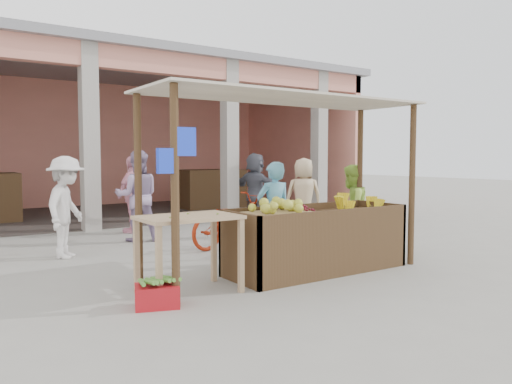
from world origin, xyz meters
TOP-DOWN VIEW (x-y plane):
  - ground at (0.00, 0.00)m, footprint 60.00×60.00m
  - market_building at (0.05, 8.93)m, footprint 14.40×6.40m
  - fruit_stall at (0.50, 0.00)m, footprint 2.60×0.95m
  - stall_awning at (-0.01, 0.06)m, footprint 4.09×1.35m
  - banana_heap at (1.25, 0.01)m, footprint 1.00×0.54m
  - melon_tray at (-0.12, 0.02)m, footprint 0.83×0.72m
  - berry_heap at (0.29, 0.03)m, footprint 0.48×0.39m
  - side_table at (-1.49, -0.03)m, footprint 1.13×0.76m
  - papaya_pile at (-1.49, -0.03)m, footprint 0.78×0.45m
  - red_crate at (-2.02, -0.33)m, footprint 0.54×0.46m
  - plantain_bundle at (-2.02, -0.33)m, footprint 0.37×0.26m
  - produce_sacks at (3.05, 5.47)m, footprint 0.74×0.70m
  - vendor_blue at (0.29, 0.73)m, footprint 0.65×0.51m
  - vendor_green at (1.91, 0.75)m, footprint 0.83×0.61m
  - motorcycle at (0.52, 2.26)m, footprint 0.97×1.98m
  - shopper_a at (-2.16, 2.91)m, footprint 1.09×1.23m
  - shopper_b at (-0.32, 4.86)m, footprint 1.15×0.97m
  - shopper_c at (2.44, 2.64)m, footprint 0.99×0.86m
  - shopper_d at (2.97, 5.17)m, footprint 1.00×1.76m
  - shopper_f at (-0.65, 3.81)m, footprint 1.03×0.78m

SIDE VIEW (x-z plane):
  - ground at x=0.00m, z-range 0.00..0.00m
  - red_crate at x=-2.02m, z-range 0.00..0.24m
  - plantain_bundle at x=-2.02m, z-range 0.24..0.31m
  - produce_sacks at x=3.05m, z-range 0.00..0.56m
  - fruit_stall at x=0.50m, z-range 0.00..0.80m
  - motorcycle at x=0.52m, z-range 0.00..0.99m
  - side_table at x=-1.49m, z-range 0.31..1.22m
  - vendor_green at x=1.91m, z-range 0.00..1.54m
  - vendor_blue at x=0.29m, z-range 0.00..1.62m
  - shopper_b at x=-0.32m, z-range 0.00..1.73m
  - shopper_a at x=-2.16m, z-range 0.00..1.74m
  - shopper_c at x=2.44m, z-range 0.00..1.74m
  - berry_heap at x=0.29m, z-range 0.80..0.95m
  - banana_heap at x=1.25m, z-range 0.80..0.98m
  - shopper_d at x=2.97m, z-range 0.00..1.79m
  - melon_tray at x=-0.12m, z-range 0.79..1.01m
  - shopper_f at x=-0.65m, z-range 0.00..1.87m
  - papaya_pile at x=-1.49m, z-range 0.91..1.13m
  - stall_awning at x=-0.01m, z-range 0.78..3.17m
  - market_building at x=0.05m, z-range 0.60..4.80m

